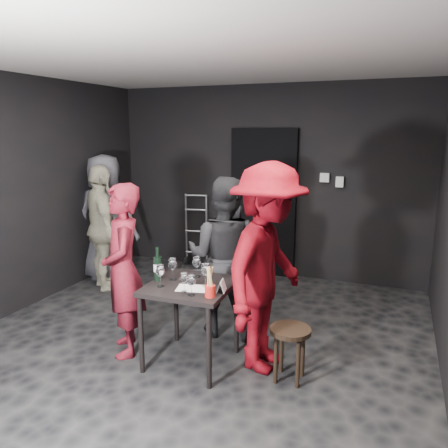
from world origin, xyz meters
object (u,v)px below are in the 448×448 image
at_px(bystander_grey, 106,207).
at_px(stool, 290,339).
at_px(wine_bottle, 158,268).
at_px(breadstick_cup, 210,283).
at_px(tasting_table, 190,294).
at_px(man_maroon, 268,246).
at_px(server_red, 123,264).
at_px(hand_truck, 196,254).
at_px(woman_black, 224,250).
at_px(bystander_cream, 102,222).

bearing_deg(bystander_grey, stool, 140.57).
height_order(wine_bottle, breadstick_cup, wine_bottle).
bearing_deg(bystander_grey, wine_bottle, 125.65).
height_order(tasting_table, man_maroon, man_maroon).
relative_size(man_maroon, bystander_grey, 1.08).
bearing_deg(stool, server_red, -176.62).
xyz_separation_m(hand_truck, woman_black, (1.22, -1.86, 0.68)).
xyz_separation_m(hand_truck, stool, (2.07, -2.49, 0.16)).
bearing_deg(man_maroon, server_red, 108.31).
bearing_deg(wine_bottle, woman_black, 63.16).
xyz_separation_m(server_red, woman_black, (0.71, 0.73, 0.02)).
xyz_separation_m(stool, wine_bottle, (-1.21, -0.07, 0.49)).
bearing_deg(tasting_table, server_red, -176.13).
distance_m(stool, woman_black, 1.18).
bearing_deg(stool, wine_bottle, -176.74).
bearing_deg(hand_truck, man_maroon, -65.94).
xyz_separation_m(tasting_table, breadstick_cup, (0.28, -0.21, 0.22)).
height_order(man_maroon, bystander_grey, man_maroon).
xyz_separation_m(hand_truck, bystander_cream, (-0.74, -1.26, 0.69)).
bearing_deg(bystander_cream, wine_bottle, -178.89).
bearing_deg(breadstick_cup, bystander_cream, 145.80).
relative_size(man_maroon, bystander_cream, 1.23).
relative_size(server_red, bystander_grey, 0.84).
bearing_deg(server_red, woman_black, 98.89).
bearing_deg(hand_truck, bystander_grey, -148.45).
height_order(tasting_table, woman_black, woman_black).
height_order(woman_black, bystander_grey, bystander_grey).
height_order(bystander_cream, bystander_grey, bystander_grey).
bearing_deg(man_maroon, bystander_cream, 74.85).
height_order(server_red, wine_bottle, server_red).
bearing_deg(woman_black, man_maroon, 136.25).
bearing_deg(wine_bottle, stool, 3.26).
relative_size(tasting_table, stool, 1.60).
height_order(bystander_grey, wine_bottle, bystander_grey).
bearing_deg(server_red, man_maroon, 63.74).
bearing_deg(server_red, tasting_table, 57.11).
relative_size(bystander_cream, bystander_grey, 0.87).
height_order(server_red, woman_black, woman_black).
bearing_deg(tasting_table, hand_truck, 114.74).
distance_m(tasting_table, wine_bottle, 0.38).
height_order(stool, man_maroon, man_maroon).
xyz_separation_m(woman_black, bystander_cream, (-1.95, 0.59, 0.01)).
bearing_deg(breadstick_cup, stool, 22.75).
bearing_deg(bystander_cream, man_maroon, -162.66).
distance_m(hand_truck, breadstick_cup, 3.18).
bearing_deg(breadstick_cup, server_red, 170.17).
xyz_separation_m(server_red, breadstick_cup, (0.95, -0.16, 0.00)).
bearing_deg(man_maroon, bystander_grey, 70.45).
xyz_separation_m(bystander_grey, breadstick_cup, (2.37, -1.82, -0.16)).
relative_size(man_maroon, wine_bottle, 7.17).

